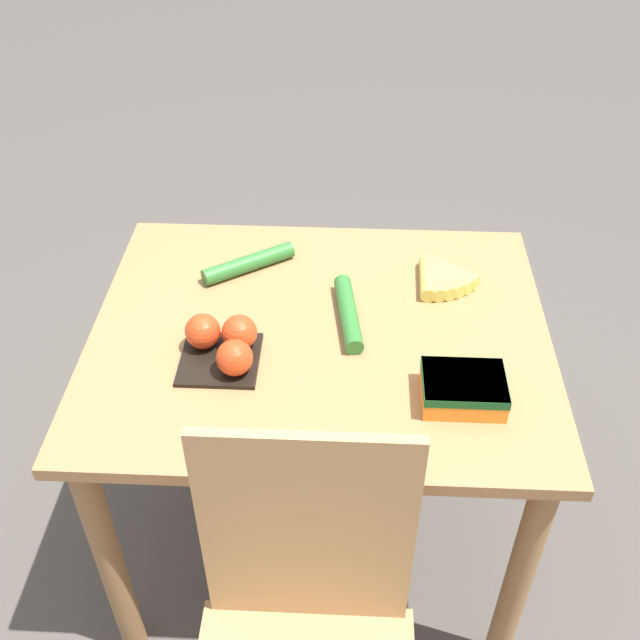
# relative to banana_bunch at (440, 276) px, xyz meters

# --- Properties ---
(ground_plane) EXTENTS (12.00, 12.00, 0.00)m
(ground_plane) POSITION_rel_banana_bunch_xyz_m (0.28, 0.19, -0.78)
(ground_plane) COLOR #4C4742
(dining_table) EXTENTS (1.03, 0.84, 0.76)m
(dining_table) POSITION_rel_banana_bunch_xyz_m (0.28, 0.19, -0.14)
(dining_table) COLOR #9E7044
(dining_table) RESTS_ON ground_plane
(banana_bunch) EXTENTS (0.15, 0.16, 0.04)m
(banana_bunch) POSITION_rel_banana_bunch_xyz_m (0.00, 0.00, 0.00)
(banana_bunch) COLOR brown
(banana_bunch) RESTS_ON dining_table
(tomato_pack) EXTENTS (0.17, 0.17, 0.09)m
(tomato_pack) POSITION_rel_banana_bunch_xyz_m (0.48, 0.29, 0.02)
(tomato_pack) COLOR black
(tomato_pack) RESTS_ON dining_table
(carrot_bag) EXTENTS (0.17, 0.13, 0.06)m
(carrot_bag) POSITION_rel_banana_bunch_xyz_m (-0.02, 0.40, 0.02)
(carrot_bag) COLOR orange
(carrot_bag) RESTS_ON dining_table
(cucumber_near) EXTENTS (0.07, 0.24, 0.04)m
(cucumber_near) POSITION_rel_banana_bunch_xyz_m (0.22, 0.16, 0.00)
(cucumber_near) COLOR #2D702D
(cucumber_near) RESTS_ON dining_table
(cucumber_far) EXTENTS (0.22, 0.17, 0.04)m
(cucumber_far) POSITION_rel_banana_bunch_xyz_m (0.47, -0.03, 0.00)
(cucumber_far) COLOR #2D702D
(cucumber_far) RESTS_ON dining_table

